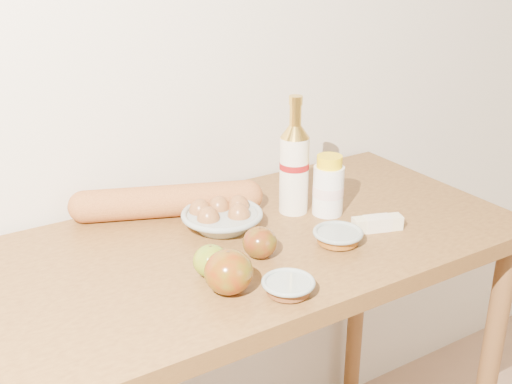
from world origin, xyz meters
TOP-DOWN VIEW (x-y plane):
  - back_wall at (0.00, 1.51)m, footprint 3.50×0.02m
  - table at (0.00, 1.18)m, footprint 1.20×0.60m
  - bourbon_bottle at (0.16, 1.25)m, footprint 0.07×0.07m
  - cream_bottle at (0.23, 1.20)m, footprint 0.10×0.10m
  - egg_bowl at (-0.02, 1.26)m, footprint 0.23×0.23m
  - baguette at (-0.10, 1.38)m, footprint 0.44×0.23m
  - apple_yellowgreen at (-0.14, 1.09)m, footprint 0.08×0.08m
  - apple_redgreen_front at (-0.14, 1.02)m, footprint 0.10×0.10m
  - apple_redgreen_right at (-0.02, 1.10)m, footprint 0.09×0.09m
  - sugar_bowl at (-0.05, 0.95)m, footprint 0.10×0.10m
  - syrup_bowl at (0.15, 1.06)m, footprint 0.13×0.13m
  - butter_stick at (0.26, 1.07)m, footprint 0.12×0.07m

SIDE VIEW (x-z plane):
  - table at x=0.00m, z-range 0.33..1.23m
  - sugar_bowl at x=-0.05m, z-range 0.90..0.93m
  - butter_stick at x=0.26m, z-range 0.90..0.93m
  - syrup_bowl at x=0.15m, z-range 0.90..0.93m
  - egg_bowl at x=-0.02m, z-range 0.89..0.96m
  - apple_yellowgreen at x=-0.14m, z-range 0.90..0.96m
  - apple_redgreen_right at x=-0.02m, z-range 0.90..0.96m
  - baguette at x=-0.10m, z-range 0.90..0.97m
  - apple_redgreen_front at x=-0.14m, z-range 0.90..0.98m
  - cream_bottle at x=0.23m, z-range 0.89..1.04m
  - bourbon_bottle at x=0.16m, z-range 0.87..1.15m
  - back_wall at x=0.00m, z-range 0.00..2.60m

